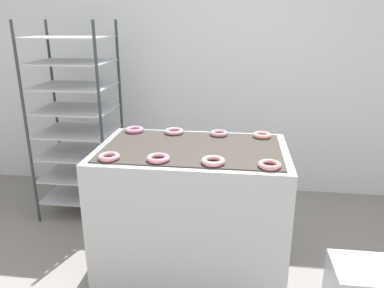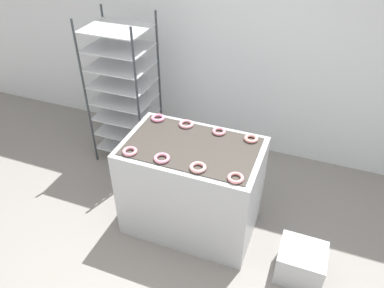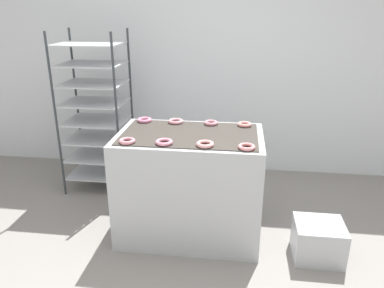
{
  "view_description": "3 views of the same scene",
  "coord_description": "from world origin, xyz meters",
  "px_view_note": "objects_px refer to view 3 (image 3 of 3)",
  "views": [
    {
      "loc": [
        0.29,
        -1.6,
        1.72
      ],
      "look_at": [
        0.0,
        0.63,
        0.96
      ],
      "focal_mm": 35.0,
      "sensor_mm": 36.0,
      "label": 1
    },
    {
      "loc": [
        0.93,
        -1.79,
        2.85
      ],
      "look_at": [
        0.0,
        0.63,
        0.96
      ],
      "focal_mm": 35.0,
      "sensor_mm": 36.0,
      "label": 2
    },
    {
      "loc": [
        0.4,
        -2.28,
        1.95
      ],
      "look_at": [
        0.0,
        0.78,
        0.8
      ],
      "focal_mm": 35.0,
      "sensor_mm": 36.0,
      "label": 3
    }
  ],
  "objects_px": {
    "donut_near_right": "(247,147)",
    "donut_near_midright": "(205,144)",
    "fryer_machine": "(190,185)",
    "donut_far_midleft": "(176,121)",
    "glaze_bin": "(318,241)",
    "donut_near_left": "(127,141)",
    "donut_near_midleft": "(164,142)",
    "donut_far_left": "(145,120)",
    "donut_far_right": "(245,124)",
    "baking_rack_cart": "(96,112)",
    "donut_far_midright": "(211,123)"
  },
  "relations": [
    {
      "from": "donut_near_midleft",
      "to": "donut_far_midleft",
      "type": "xyz_separation_m",
      "value": [
        -0.0,
        0.55,
        0.0
      ]
    },
    {
      "from": "baking_rack_cart",
      "to": "donut_near_left",
      "type": "distance_m",
      "value": 1.26
    },
    {
      "from": "donut_far_left",
      "to": "donut_far_midleft",
      "type": "height_order",
      "value": "donut_far_left"
    },
    {
      "from": "baking_rack_cart",
      "to": "donut_far_midright",
      "type": "height_order",
      "value": "baking_rack_cart"
    },
    {
      "from": "glaze_bin",
      "to": "donut_near_midright",
      "type": "bearing_deg",
      "value": -177.74
    },
    {
      "from": "glaze_bin",
      "to": "donut_far_midleft",
      "type": "xyz_separation_m",
      "value": [
        -1.25,
        0.52,
        0.81
      ]
    },
    {
      "from": "donut_far_left",
      "to": "donut_near_right",
      "type": "bearing_deg",
      "value": -31.62
    },
    {
      "from": "donut_near_left",
      "to": "donut_near_right",
      "type": "xyz_separation_m",
      "value": [
        0.92,
        -0.01,
        -0.0
      ]
    },
    {
      "from": "baking_rack_cart",
      "to": "donut_far_left",
      "type": "bearing_deg",
      "value": -37.17
    },
    {
      "from": "donut_near_left",
      "to": "glaze_bin",
      "type": "bearing_deg",
      "value": 1.59
    },
    {
      "from": "glaze_bin",
      "to": "baking_rack_cart",
      "type": "bearing_deg",
      "value": 155.1
    },
    {
      "from": "baking_rack_cart",
      "to": "donut_far_left",
      "type": "distance_m",
      "value": 0.84
    },
    {
      "from": "fryer_machine",
      "to": "donut_near_midright",
      "type": "bearing_deg",
      "value": -60.35
    },
    {
      "from": "donut_far_left",
      "to": "donut_far_midright",
      "type": "xyz_separation_m",
      "value": [
        0.61,
        -0.01,
        -0.0
      ]
    },
    {
      "from": "donut_far_midleft",
      "to": "donut_near_midleft",
      "type": "bearing_deg",
      "value": -89.69
    },
    {
      "from": "donut_near_left",
      "to": "donut_far_midleft",
      "type": "relative_size",
      "value": 0.92
    },
    {
      "from": "fryer_machine",
      "to": "donut_far_left",
      "type": "distance_m",
      "value": 0.73
    },
    {
      "from": "donut_far_left",
      "to": "donut_far_right",
      "type": "bearing_deg",
      "value": -0.99
    },
    {
      "from": "donut_near_midleft",
      "to": "donut_far_midleft",
      "type": "height_order",
      "value": "same"
    },
    {
      "from": "donut_near_left",
      "to": "donut_near_midleft",
      "type": "xyz_separation_m",
      "value": [
        0.29,
        0.01,
        -0.0
      ]
    },
    {
      "from": "donut_near_midright",
      "to": "donut_far_midleft",
      "type": "relative_size",
      "value": 1.0
    },
    {
      "from": "donut_far_midleft",
      "to": "donut_far_midright",
      "type": "distance_m",
      "value": 0.32
    },
    {
      "from": "glaze_bin",
      "to": "donut_far_midright",
      "type": "relative_size",
      "value": 3.13
    },
    {
      "from": "donut_near_right",
      "to": "donut_near_midright",
      "type": "bearing_deg",
      "value": 177.64
    },
    {
      "from": "glaze_bin",
      "to": "donut_near_left",
      "type": "xyz_separation_m",
      "value": [
        -1.53,
        -0.04,
        0.81
      ]
    },
    {
      "from": "donut_near_midright",
      "to": "donut_far_left",
      "type": "distance_m",
      "value": 0.82
    },
    {
      "from": "donut_near_midleft",
      "to": "donut_far_midleft",
      "type": "distance_m",
      "value": 0.55
    },
    {
      "from": "glaze_bin",
      "to": "donut_near_midleft",
      "type": "relative_size",
      "value": 2.87
    },
    {
      "from": "donut_near_right",
      "to": "donut_far_left",
      "type": "xyz_separation_m",
      "value": [
        -0.92,
        0.57,
        0.0
      ]
    },
    {
      "from": "donut_far_midright",
      "to": "donut_far_right",
      "type": "distance_m",
      "value": 0.3
    },
    {
      "from": "donut_far_midleft",
      "to": "glaze_bin",
      "type": "bearing_deg",
      "value": -22.45
    },
    {
      "from": "baking_rack_cart",
      "to": "donut_near_midleft",
      "type": "height_order",
      "value": "baking_rack_cart"
    },
    {
      "from": "donut_near_left",
      "to": "donut_near_right",
      "type": "distance_m",
      "value": 0.92
    },
    {
      "from": "glaze_bin",
      "to": "donut_far_left",
      "type": "xyz_separation_m",
      "value": [
        -1.54,
        0.52,
        0.81
      ]
    },
    {
      "from": "glaze_bin",
      "to": "donut_far_right",
      "type": "xyz_separation_m",
      "value": [
        -0.63,
        0.5,
        0.81
      ]
    },
    {
      "from": "baking_rack_cart",
      "to": "donut_far_left",
      "type": "xyz_separation_m",
      "value": [
        0.67,
        -0.51,
        0.09
      ]
    },
    {
      "from": "fryer_machine",
      "to": "donut_far_midleft",
      "type": "bearing_deg",
      "value": 120.45
    },
    {
      "from": "donut_near_midleft",
      "to": "donut_near_right",
      "type": "bearing_deg",
      "value": -1.67
    },
    {
      "from": "donut_far_midleft",
      "to": "baking_rack_cart",
      "type": "bearing_deg",
      "value": 152.06
    },
    {
      "from": "glaze_bin",
      "to": "donut_far_right",
      "type": "relative_size",
      "value": 3.09
    },
    {
      "from": "fryer_machine",
      "to": "donut_far_midleft",
      "type": "distance_m",
      "value": 0.59
    },
    {
      "from": "fryer_machine",
      "to": "donut_near_left",
      "type": "bearing_deg",
      "value": -148.48
    },
    {
      "from": "donut_near_midleft",
      "to": "donut_near_right",
      "type": "relative_size",
      "value": 1.05
    },
    {
      "from": "fryer_machine",
      "to": "donut_far_midleft",
      "type": "xyz_separation_m",
      "value": [
        -0.17,
        0.28,
        0.49
      ]
    },
    {
      "from": "baking_rack_cart",
      "to": "donut_far_right",
      "type": "height_order",
      "value": "baking_rack_cart"
    },
    {
      "from": "donut_near_left",
      "to": "donut_near_midright",
      "type": "relative_size",
      "value": 0.93
    },
    {
      "from": "donut_near_right",
      "to": "donut_far_right",
      "type": "xyz_separation_m",
      "value": [
        -0.01,
        0.55,
        0.0
      ]
    },
    {
      "from": "donut_far_left",
      "to": "donut_far_midright",
      "type": "distance_m",
      "value": 0.61
    },
    {
      "from": "donut_far_midleft",
      "to": "fryer_machine",
      "type": "bearing_deg",
      "value": -59.55
    },
    {
      "from": "donut_near_left",
      "to": "donut_far_midleft",
      "type": "bearing_deg",
      "value": 62.88
    }
  ]
}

